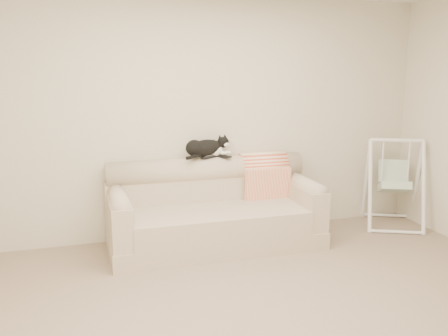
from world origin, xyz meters
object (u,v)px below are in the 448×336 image
at_px(sofa, 213,212).
at_px(baby_swing, 394,182).
at_px(tuxedo_cat, 206,148).
at_px(remote_b, 224,156).
at_px(remote_a, 208,157).

height_order(sofa, baby_swing, baby_swing).
bearing_deg(tuxedo_cat, remote_b, -9.91).
xyz_separation_m(remote_a, tuxedo_cat, (-0.02, 0.01, 0.10)).
bearing_deg(tuxedo_cat, baby_swing, -6.19).
bearing_deg(remote_a, tuxedo_cat, 146.47).
bearing_deg(remote_b, tuxedo_cat, 170.09).
bearing_deg(remote_a, sofa, -92.37).
height_order(remote_a, baby_swing, baby_swing).
relative_size(remote_a, tuxedo_cat, 0.33).
relative_size(remote_b, tuxedo_cat, 0.28).
bearing_deg(remote_b, remote_a, 173.45).
bearing_deg(sofa, remote_a, 87.63).
relative_size(sofa, remote_a, 11.86).
distance_m(remote_b, baby_swing, 2.08).
xyz_separation_m(sofa, tuxedo_cat, (-0.01, 0.23, 0.66)).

